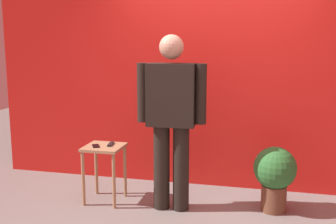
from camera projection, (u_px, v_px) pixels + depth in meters
back_wall_red at (217, 66)px, 4.89m from camera, size 5.59×0.12×2.93m
standing_person at (171, 114)px, 4.23m from camera, size 0.72×0.27×1.82m
side_table at (104, 158)px, 4.53m from camera, size 0.41×0.41×0.63m
cell_phone at (96, 146)px, 4.48m from camera, size 0.13×0.16×0.01m
tv_remote at (111, 144)px, 4.54m from camera, size 0.07×0.17×0.02m
potted_plant at (275, 173)px, 4.27m from camera, size 0.44×0.44×0.69m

